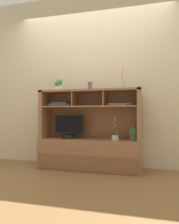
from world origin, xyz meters
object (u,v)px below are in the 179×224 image
(potted_orchid, at_px, (115,136))
(ceramic_vase, at_px, (90,86))
(tv_monitor, at_px, (69,128))
(potted_fern, at_px, (134,134))
(diffuser_bottle, at_px, (122,85))
(magazine_stack_centre, at_px, (119,105))
(media_console, at_px, (90,144))
(magazine_stack_left, at_px, (61,104))
(potted_succulent, at_px, (59,85))

(potted_orchid, distance_m, ceramic_vase, 0.84)
(tv_monitor, bearing_deg, potted_fern, 2.20)
(diffuser_bottle, height_order, ceramic_vase, diffuser_bottle)
(magazine_stack_centre, bearing_deg, diffuser_bottle, -42.77)
(media_console, distance_m, diffuser_bottle, 1.01)
(magazine_stack_left, height_order, magazine_stack_centre, magazine_stack_left)
(media_console, height_order, potted_succulent, potted_succulent)
(tv_monitor, xyz_separation_m, magazine_stack_centre, (0.77, 0.04, 0.36))
(tv_monitor, xyz_separation_m, magazine_stack_left, (-0.15, 0.03, 0.37))
(diffuser_bottle, height_order, potted_succulent, diffuser_bottle)
(potted_orchid, bearing_deg, ceramic_vase, 173.69)
(potted_orchid, distance_m, magazine_stack_centre, 0.46)
(media_console, relative_size, magazine_stack_centre, 4.38)
(potted_fern, relative_size, magazine_stack_left, 0.54)
(potted_orchid, relative_size, diffuser_bottle, 1.11)
(potted_orchid, bearing_deg, media_console, 176.48)
(tv_monitor, distance_m, potted_fern, 0.98)
(tv_monitor, bearing_deg, potted_orchid, 0.67)
(diffuser_bottle, xyz_separation_m, potted_succulent, (-0.99, 0.01, 0.02))
(magazine_stack_left, xyz_separation_m, potted_succulent, (-0.03, -0.03, 0.29))
(magazine_stack_centre, height_order, diffuser_bottle, diffuser_bottle)
(diffuser_bottle, bearing_deg, potted_fern, 14.72)
(magazine_stack_centre, xyz_separation_m, ceramic_vase, (-0.45, 0.01, 0.29))
(magazine_stack_left, bearing_deg, potted_succulent, -136.82)
(magazine_stack_left, relative_size, diffuser_bottle, 1.19)
(media_console, bearing_deg, potted_orchid, -3.52)
(magazine_stack_left, bearing_deg, potted_fern, 0.15)
(ceramic_vase, bearing_deg, tv_monitor, -170.80)
(potted_fern, height_order, magazine_stack_left, magazine_stack_left)
(tv_monitor, height_order, potted_fern, tv_monitor)
(magazine_stack_left, xyz_separation_m, ceramic_vase, (0.47, 0.02, 0.27))
(ceramic_vase, bearing_deg, diffuser_bottle, -6.42)
(tv_monitor, distance_m, potted_succulent, 0.69)
(magazine_stack_centre, relative_size, potted_succulent, 1.87)
(tv_monitor, bearing_deg, media_console, 5.80)
(potted_orchid, bearing_deg, tv_monitor, -179.33)
(tv_monitor, xyz_separation_m, potted_fern, (0.97, 0.04, -0.07))
(diffuser_bottle, relative_size, potted_succulent, 1.66)
(potted_orchid, distance_m, magazine_stack_left, 0.98)
(tv_monitor, distance_m, ceramic_vase, 0.72)
(potted_fern, xyz_separation_m, diffuser_bottle, (-0.16, -0.04, 0.71))
(tv_monitor, xyz_separation_m, potted_orchid, (0.71, 0.01, -0.10))
(media_console, bearing_deg, tv_monitor, -174.20)
(potted_orchid, distance_m, diffuser_bottle, 0.74)
(magazine_stack_left, height_order, potted_succulent, potted_succulent)
(media_console, xyz_separation_m, magazine_stack_left, (-0.47, 0.00, 0.61))
(magazine_stack_left, bearing_deg, diffuser_bottle, -2.31)
(media_console, relative_size, tv_monitor, 3.40)
(media_console, relative_size, potted_succulent, 8.18)
(media_console, height_order, potted_fern, media_console)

